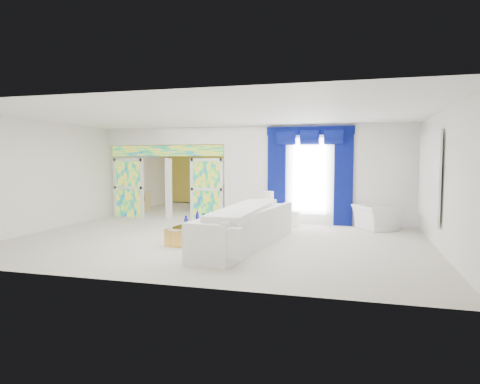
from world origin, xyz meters
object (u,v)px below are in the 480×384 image
(coffee_table, at_px, (195,233))
(grand_piano, at_px, (227,196))
(white_sofa, at_px, (247,229))
(console_table, at_px, (277,218))
(armchair, at_px, (375,217))

(coffee_table, bearing_deg, grand_piano, 100.69)
(white_sofa, distance_m, grand_piano, 7.41)
(white_sofa, distance_m, console_table, 3.25)
(coffee_table, xyz_separation_m, grand_piano, (-1.25, 6.64, 0.31))
(coffee_table, relative_size, armchair, 1.69)
(coffee_table, bearing_deg, white_sofa, -12.53)
(console_table, xyz_separation_m, armchair, (2.78, -0.04, 0.13))
(armchair, xyz_separation_m, grand_piano, (-5.50, 3.74, 0.17))
(console_table, bearing_deg, grand_piano, 126.34)
(armchair, bearing_deg, grand_piano, 24.64)
(coffee_table, xyz_separation_m, console_table, (1.47, 2.94, 0.02))
(coffee_table, distance_m, console_table, 3.28)
(console_table, distance_m, armchair, 2.78)
(white_sofa, bearing_deg, armchair, 55.70)
(white_sofa, height_order, coffee_table, white_sofa)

